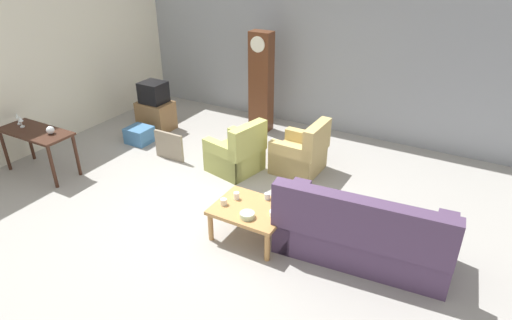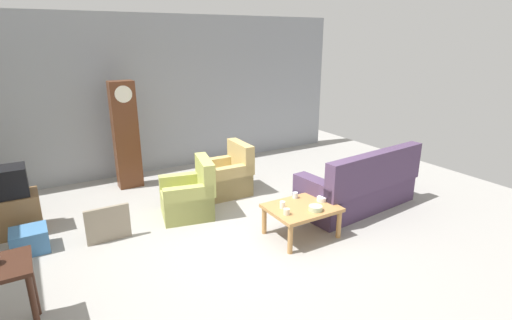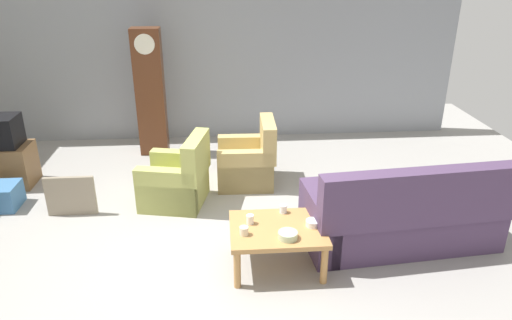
% 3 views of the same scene
% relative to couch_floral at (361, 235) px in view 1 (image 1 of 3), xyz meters
% --- Properties ---
extents(ground_plane, '(10.40, 10.40, 0.00)m').
position_rel_couch_floral_xyz_m(ground_plane, '(-2.07, 0.14, -0.35)').
color(ground_plane, '#999691').
extents(garage_door_wall, '(8.40, 0.16, 3.20)m').
position_rel_couch_floral_xyz_m(garage_door_wall, '(-2.07, 3.74, 1.25)').
color(garage_door_wall, gray).
rests_on(garage_door_wall, ground_plane).
extents(pegboard_wall_left, '(0.12, 6.40, 2.88)m').
position_rel_couch_floral_xyz_m(pegboard_wall_left, '(-6.27, 0.54, 1.09)').
color(pegboard_wall_left, silver).
rests_on(pegboard_wall_left, ground_plane).
extents(couch_floral, '(2.17, 1.07, 1.04)m').
position_rel_couch_floral_xyz_m(couch_floral, '(0.00, 0.00, 0.00)').
color(couch_floral, '#4C3856').
rests_on(couch_floral, ground_plane).
extents(armchair_olive_near, '(0.93, 0.91, 0.92)m').
position_rel_couch_floral_xyz_m(armchair_olive_near, '(-2.54, 1.19, -0.05)').
color(armchair_olive_near, tan).
rests_on(armchair_olive_near, ground_plane).
extents(armchair_olive_far, '(0.81, 0.78, 0.92)m').
position_rel_couch_floral_xyz_m(armchair_olive_far, '(-1.58, 1.72, -0.05)').
color(armchair_olive_far, tan).
rests_on(armchair_olive_far, ground_plane).
extents(coffee_table_wood, '(0.96, 0.76, 0.46)m').
position_rel_couch_floral_xyz_m(coffee_table_wood, '(-1.41, -0.28, 0.04)').
color(coffee_table_wood, '#B27F47').
rests_on(coffee_table_wood, ground_plane).
extents(console_table_dark, '(1.30, 0.56, 0.78)m').
position_rel_couch_floral_xyz_m(console_table_dark, '(-5.38, -0.48, 0.31)').
color(console_table_dark, '#381E14').
rests_on(console_table_dark, ground_plane).
extents(grandfather_clock, '(0.44, 0.30, 2.00)m').
position_rel_couch_floral_xyz_m(grandfather_clock, '(-3.05, 2.98, 0.66)').
color(grandfather_clock, '#562D19').
rests_on(grandfather_clock, ground_plane).
extents(tv_stand_cabinet, '(0.68, 0.52, 0.59)m').
position_rel_couch_floral_xyz_m(tv_stand_cabinet, '(-4.94, 1.91, -0.06)').
color(tv_stand_cabinet, brown).
rests_on(tv_stand_cabinet, ground_plane).
extents(tv_crt, '(0.48, 0.44, 0.42)m').
position_rel_couch_floral_xyz_m(tv_crt, '(-4.94, 1.91, 0.44)').
color(tv_crt, black).
rests_on(tv_crt, tv_stand_cabinet).
extents(framed_picture_leaning, '(0.60, 0.05, 0.51)m').
position_rel_couch_floral_xyz_m(framed_picture_leaning, '(-3.83, 0.97, -0.10)').
color(framed_picture_leaning, gray).
rests_on(framed_picture_leaning, ground_plane).
extents(storage_box_blue, '(0.45, 0.42, 0.31)m').
position_rel_couch_floral_xyz_m(storage_box_blue, '(-4.79, 1.23, -0.20)').
color(storage_box_blue, teal).
rests_on(storage_box_blue, ground_plane).
extents(glass_dome_cloche, '(0.13, 0.13, 0.13)m').
position_rel_couch_floral_xyz_m(glass_dome_cloche, '(-5.04, -0.43, 0.49)').
color(glass_dome_cloche, silver).
rests_on(glass_dome_cloche, console_table_dark).
extents(cup_white_porcelain, '(0.08, 0.08, 0.10)m').
position_rel_couch_floral_xyz_m(cup_white_porcelain, '(-1.69, -0.19, 0.15)').
color(cup_white_porcelain, white).
rests_on(cup_white_porcelain, coffee_table_wood).
extents(cup_blue_rimmed, '(0.08, 0.08, 0.09)m').
position_rel_couch_floral_xyz_m(cup_blue_rimmed, '(-1.32, 0.01, 0.15)').
color(cup_blue_rimmed, silver).
rests_on(cup_blue_rimmed, coffee_table_wood).
extents(cup_cream_tall, '(0.09, 0.09, 0.09)m').
position_rel_couch_floral_xyz_m(cup_cream_tall, '(-1.76, -0.40, 0.15)').
color(cup_cream_tall, beige).
rests_on(cup_cream_tall, coffee_table_wood).
extents(bowl_white_stacked, '(0.14, 0.14, 0.06)m').
position_rel_couch_floral_xyz_m(bowl_white_stacked, '(-1.05, -0.28, 0.14)').
color(bowl_white_stacked, white).
rests_on(bowl_white_stacked, coffee_table_wood).
extents(bowl_shallow_green, '(0.19, 0.19, 0.07)m').
position_rel_couch_floral_xyz_m(bowl_shallow_green, '(-1.34, -0.49, 0.14)').
color(bowl_shallow_green, '#B2C69E').
rests_on(bowl_shallow_green, coffee_table_wood).
extents(wine_glass_tall, '(0.06, 0.06, 0.21)m').
position_rel_couch_floral_xyz_m(wine_glass_tall, '(-5.84, -0.44, 0.56)').
color(wine_glass_tall, silver).
rests_on(wine_glass_tall, console_table_dark).
extents(wine_glass_mid, '(0.08, 0.08, 0.19)m').
position_rel_couch_floral_xyz_m(wine_glass_mid, '(-5.69, -0.48, 0.55)').
color(wine_glass_mid, silver).
rests_on(wine_glass_mid, console_table_dark).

